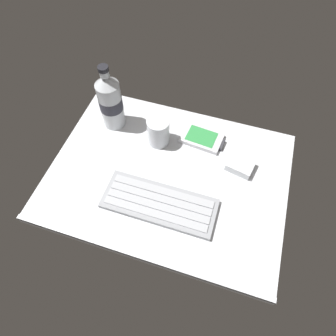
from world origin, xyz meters
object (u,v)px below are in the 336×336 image
(juice_cup, at_px, (158,132))
(charger_block, at_px, (240,165))
(keyboard, at_px, (159,203))
(handheld_device, at_px, (202,138))
(water_bottle, at_px, (110,101))

(juice_cup, bearing_deg, charger_block, -5.03)
(juice_cup, bearing_deg, keyboard, -70.77)
(handheld_device, relative_size, juice_cup, 1.57)
(handheld_device, height_order, juice_cup, juice_cup)
(keyboard, relative_size, handheld_device, 2.18)
(handheld_device, height_order, water_bottle, water_bottle)
(juice_cup, height_order, water_bottle, water_bottle)
(charger_block, bearing_deg, handheld_device, 152.79)
(charger_block, bearing_deg, keyboard, -135.11)
(handheld_device, bearing_deg, charger_block, -27.21)
(juice_cup, relative_size, charger_block, 1.21)
(charger_block, bearing_deg, juice_cup, 174.97)
(keyboard, relative_size, water_bottle, 1.39)
(keyboard, height_order, handheld_device, keyboard)
(keyboard, bearing_deg, juice_cup, 109.23)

